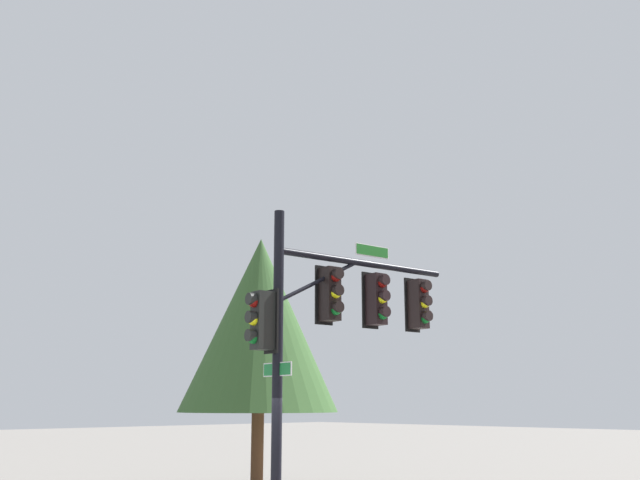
# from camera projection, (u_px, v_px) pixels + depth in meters

# --- Properties ---
(signal_pole_assembly) EXTENTS (5.09, 1.29, 6.13)m
(signal_pole_assembly) POSITION_uv_depth(u_px,v_px,m) (336.00, 317.00, 14.68)
(signal_pole_assembly) COLOR black
(signal_pole_assembly) RESTS_ON ground_plane
(tree_near) EXTENTS (4.54, 4.54, 7.21)m
(tree_near) POSITION_uv_depth(u_px,v_px,m) (260.00, 324.00, 20.98)
(tree_near) COLOR brown
(tree_near) RESTS_ON ground_plane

